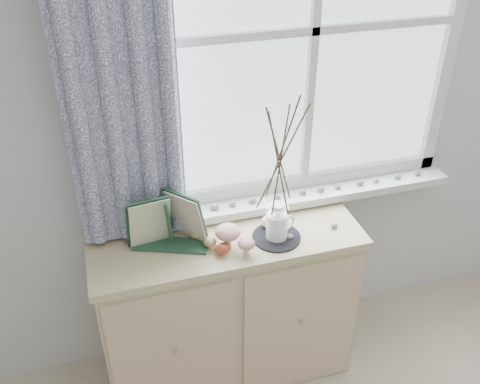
{
  "coord_description": "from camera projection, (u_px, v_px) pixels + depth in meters",
  "views": [
    {
      "loc": [
        -0.62,
        -0.05,
        2.28
      ],
      "look_at": [
        -0.1,
        1.7,
        1.1
      ],
      "focal_mm": 40.0,
      "sensor_mm": 36.0,
      "label": 1
    }
  ],
  "objects": [
    {
      "name": "twig_pitcher",
      "position": [
        280.0,
        155.0,
        2.11
      ],
      "size": [
        0.33,
        0.33,
        0.71
      ],
      "rotation": [
        0.0,
        0.0,
        0.43
      ],
      "color": "white",
      "rests_on": "crocheted_doily"
    },
    {
      "name": "crocheted_doily",
      "position": [
        276.0,
        237.0,
        2.33
      ],
      "size": [
        0.21,
        0.21,
        0.01
      ],
      "primitive_type": "cylinder",
      "color": "black",
      "rests_on": "sideboard"
    },
    {
      "name": "botanical_book",
      "position": [
        170.0,
        225.0,
        2.19
      ],
      "size": [
        0.4,
        0.26,
        0.26
      ],
      "primitive_type": null,
      "rotation": [
        0.0,
        0.0,
        -0.37
      ],
      "color": "#1F402C",
      "rests_on": "sideboard"
    },
    {
      "name": "toadstool_cluster",
      "position": [
        232.0,
        236.0,
        2.24
      ],
      "size": [
        0.15,
        0.16,
        0.1
      ],
      "color": "silver",
      "rests_on": "sideboard"
    },
    {
      "name": "wooden_eggs",
      "position": [
        210.0,
        241.0,
        2.26
      ],
      "size": [
        0.14,
        0.18,
        0.07
      ],
      "color": "tan",
      "rests_on": "sideboard"
    },
    {
      "name": "sideboard",
      "position": [
        227.0,
        306.0,
        2.57
      ],
      "size": [
        1.2,
        0.45,
        0.85
      ],
      "color": "tan",
      "rests_on": "ground"
    },
    {
      "name": "sideboard_pebbles",
      "position": [
        291.0,
        223.0,
        2.4
      ],
      "size": [
        0.33,
        0.23,
        0.02
      ],
      "color": "gray",
      "rests_on": "sideboard"
    },
    {
      "name": "songbird_figurine",
      "position": [
        272.0,
        219.0,
        2.38
      ],
      "size": [
        0.16,
        0.1,
        0.08
      ],
      "primitive_type": null,
      "rotation": [
        0.0,
        0.0,
        0.26
      ],
      "color": "white",
      "rests_on": "sideboard"
    }
  ]
}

